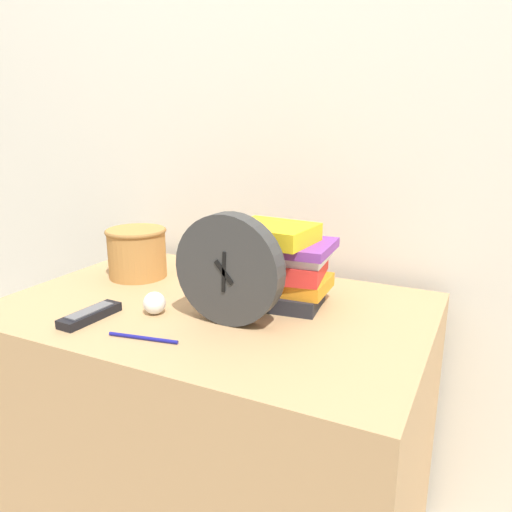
# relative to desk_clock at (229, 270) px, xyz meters

# --- Properties ---
(wall_back) EXTENTS (6.00, 0.04, 2.40)m
(wall_back) POSITION_rel_desk_clock_xyz_m (-0.09, 0.49, 0.34)
(wall_back) COLOR silver
(wall_back) RESTS_ON ground_plane
(desk) EXTENTS (1.02, 0.68, 0.73)m
(desk) POSITION_rel_desk_clock_xyz_m (-0.09, 0.08, -0.49)
(desk) COLOR tan
(desk) RESTS_ON ground_plane
(desk_clock) EXTENTS (0.25, 0.05, 0.25)m
(desk_clock) POSITION_rel_desk_clock_xyz_m (0.00, 0.00, 0.00)
(desk_clock) COLOR #333333
(desk_clock) RESTS_ON desk
(book_stack) EXTENTS (0.27, 0.21, 0.20)m
(book_stack) POSITION_rel_desk_clock_xyz_m (0.04, 0.17, -0.03)
(book_stack) COLOR #232328
(book_stack) RESTS_ON desk
(basket) EXTENTS (0.17, 0.17, 0.14)m
(basket) POSITION_rel_desk_clock_xyz_m (-0.40, 0.18, -0.05)
(basket) COLOR #B27A3D
(basket) RESTS_ON desk
(tv_remote) EXTENTS (0.06, 0.16, 0.02)m
(tv_remote) POSITION_rel_desk_clock_xyz_m (-0.29, -0.12, -0.11)
(tv_remote) COLOR black
(tv_remote) RESTS_ON desk
(crumpled_paper_ball) EXTENTS (0.05, 0.05, 0.05)m
(crumpled_paper_ball) POSITION_rel_desk_clock_xyz_m (-0.18, -0.03, -0.10)
(crumpled_paper_ball) COLOR white
(crumpled_paper_ball) RESTS_ON desk
(pen) EXTENTS (0.15, 0.03, 0.01)m
(pen) POSITION_rel_desk_clock_xyz_m (-0.12, -0.15, -0.12)
(pen) COLOR navy
(pen) RESTS_ON desk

